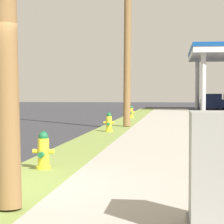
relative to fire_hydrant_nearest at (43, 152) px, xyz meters
name	(u,v)px	position (x,y,z in m)	size (l,w,h in m)	color
grass_verge	(5,195)	(0.01, -2.14, -0.39)	(1.40, 80.00, 0.12)	olive
sidewalk_slab	(159,200)	(2.31, -2.14, -0.39)	(3.20, 80.00, 0.12)	#A8A093
fire_hydrant_nearest	(43,152)	(0.00, 0.00, 0.00)	(0.42, 0.38, 0.74)	yellow
fire_hydrant_second	(109,123)	(0.04, 9.23, 0.00)	(0.42, 0.38, 0.74)	yellow
fire_hydrant_third	(131,112)	(-0.01, 19.73, 0.00)	(0.42, 0.37, 0.74)	yellow
utility_pole_midground	(128,11)	(0.46, 12.49, 4.85)	(0.33, 1.54, 10.19)	olive
utility_cabinet	(211,175)	(2.92, -3.80, 0.27)	(0.52, 0.86, 1.28)	slate
car_navy_by_near_pump	(212,102)	(6.44, 40.45, 0.28)	(2.21, 4.62, 1.57)	navy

